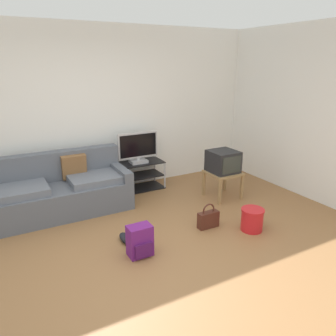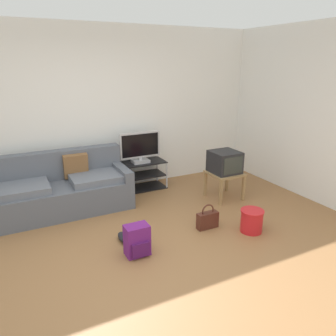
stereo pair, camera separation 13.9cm
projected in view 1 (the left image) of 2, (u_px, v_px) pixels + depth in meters
ground_plane at (155, 263)px, 3.64m from camera, size 9.00×9.80×0.02m
wall_back at (85, 112)px, 5.27m from camera, size 9.00×0.10×2.70m
wall_right at (299, 112)px, 5.32m from camera, size 0.10×3.60×2.70m
couch at (58, 191)px, 4.79m from camera, size 2.01×0.83×0.85m
tv_stand at (138, 176)px, 5.68m from camera, size 0.86×0.42×0.48m
flat_tv at (138, 148)px, 5.51m from camera, size 0.71×0.22×0.53m
side_table at (223, 176)px, 5.30m from camera, size 0.50×0.50×0.43m
crt_tv at (223, 161)px, 5.24m from camera, size 0.43×0.44×0.34m
backpack at (140, 241)px, 3.73m from camera, size 0.27×0.26×0.37m
handbag at (208, 219)px, 4.38m from camera, size 0.29×0.11×0.34m
cleaning_bucket at (252, 219)px, 4.30m from camera, size 0.30×0.30×0.30m
sneakers_pair at (134, 236)px, 4.10m from camera, size 0.37×0.30×0.09m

